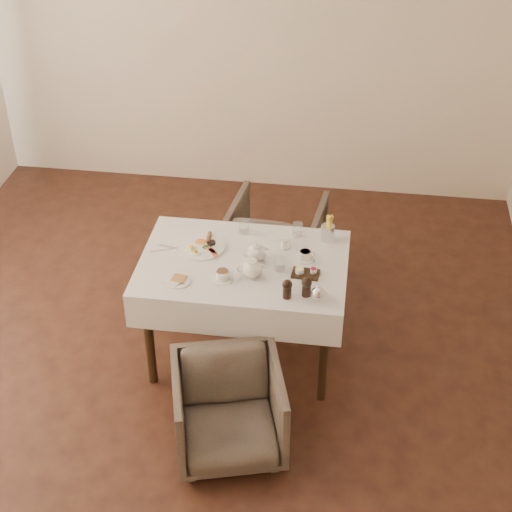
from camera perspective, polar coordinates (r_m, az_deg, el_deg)
The scene contains 20 objects.
table at distance 4.89m, azimuth -0.92°, elevation -1.52°, with size 1.28×0.88×0.75m.
armchair_near at distance 4.53m, azimuth -2.02°, elevation -11.15°, with size 0.61×0.63×0.57m, color #473C34.
armchair_far at distance 5.82m, azimuth 1.48°, elevation 1.16°, with size 0.66×0.68×0.62m, color #473C34.
breakfast_plate at distance 4.96m, azimuth -3.97°, elevation 0.71°, with size 0.30×0.30×0.04m.
side_plate at distance 4.68m, azimuth -5.83°, elevation -1.78°, with size 0.18×0.16×0.02m.
teapot_centre at distance 4.80m, azimuth 0.04°, elevation 0.36°, with size 0.16×0.13×0.13m, color white, non-canonical shape.
teapot_front at distance 4.66m, azimuth -0.29°, elevation -0.84°, with size 0.17×0.13×0.14m, color white, non-canonical shape.
creamer at distance 4.93m, azimuth 2.13°, elevation 0.95°, with size 0.06×0.06×0.07m, color white.
teacup_near at distance 4.67m, azimuth -2.44°, elevation -1.42°, with size 0.13×0.13×0.06m.
teacup_far at distance 4.84m, azimuth 3.60°, elevation 0.04°, with size 0.12×0.12×0.06m.
glass_left at distance 5.07m, azimuth -0.90°, elevation 2.17°, with size 0.07×0.07×0.09m, color silver.
glass_mid at distance 4.73m, azimuth 1.75°, elevation -0.55°, with size 0.06×0.06×0.09m, color silver.
glass_right at distance 5.04m, azimuth 3.04°, elevation 1.93°, with size 0.07×0.07×0.09m, color silver.
condiment_board at distance 4.72m, azimuth 3.61°, elevation -1.23°, with size 0.17×0.12×0.04m.
pepper_mill_left at distance 4.51m, azimuth 2.28°, elevation -2.40°, with size 0.06×0.06×0.12m, color black, non-canonical shape.
pepper_mill_right at distance 4.53m, azimuth 3.69°, elevation -2.24°, with size 0.06×0.06×0.12m, color black, non-canonical shape.
silver_pot at distance 4.50m, azimuth 4.56°, elevation -2.67°, with size 0.11×0.09×0.11m, color white, non-canonical shape.
fries_cup at distance 5.00m, azimuth 5.25°, elevation 1.98°, with size 0.09×0.09×0.19m.
cutlery_fork at distance 4.97m, azimuth -6.05°, elevation 0.61°, with size 0.02×0.19×0.00m, color silver.
cutlery_knife at distance 4.96m, azimuth -6.72°, elevation 0.44°, with size 0.01×0.17×0.00m, color silver.
Camera 1 is at (0.91, -3.66, 3.56)m, focal length 55.00 mm.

